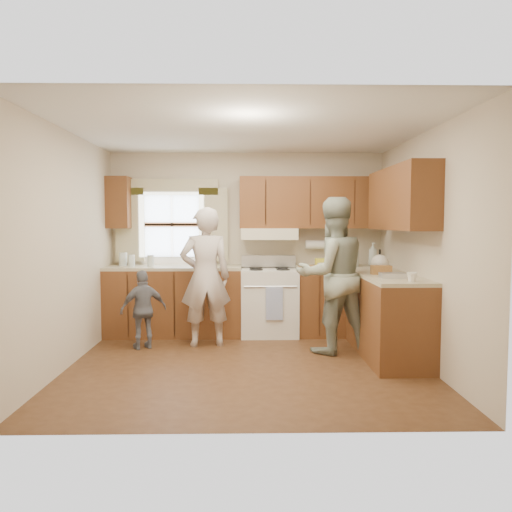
{
  "coord_description": "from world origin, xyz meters",
  "views": [
    {
      "loc": [
        -0.01,
        -5.29,
        1.55
      ],
      "look_at": [
        0.1,
        0.4,
        1.15
      ],
      "focal_mm": 35.0,
      "sensor_mm": 36.0,
      "label": 1
    }
  ],
  "objects_px": {
    "woman_left": "(205,277)",
    "woman_right": "(332,275)",
    "stove": "(269,301)",
    "child": "(144,309)"
  },
  "relations": [
    {
      "from": "woman_right",
      "to": "child",
      "type": "distance_m",
      "value": 2.31
    },
    {
      "from": "child",
      "to": "stove",
      "type": "bearing_deg",
      "value": 177.98
    },
    {
      "from": "woman_left",
      "to": "child",
      "type": "height_order",
      "value": "woman_left"
    },
    {
      "from": "stove",
      "to": "woman_left",
      "type": "bearing_deg",
      "value": -144.4
    },
    {
      "from": "stove",
      "to": "woman_left",
      "type": "relative_size",
      "value": 0.62
    },
    {
      "from": "stove",
      "to": "child",
      "type": "distance_m",
      "value": 1.72
    },
    {
      "from": "woman_right",
      "to": "child",
      "type": "bearing_deg",
      "value": -20.91
    },
    {
      "from": "woman_left",
      "to": "woman_right",
      "type": "xyz_separation_m",
      "value": [
        1.52,
        -0.32,
        0.05
      ]
    },
    {
      "from": "woman_left",
      "to": "woman_right",
      "type": "height_order",
      "value": "woman_right"
    },
    {
      "from": "woman_left",
      "to": "stove",
      "type": "bearing_deg",
      "value": -154.34
    }
  ]
}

